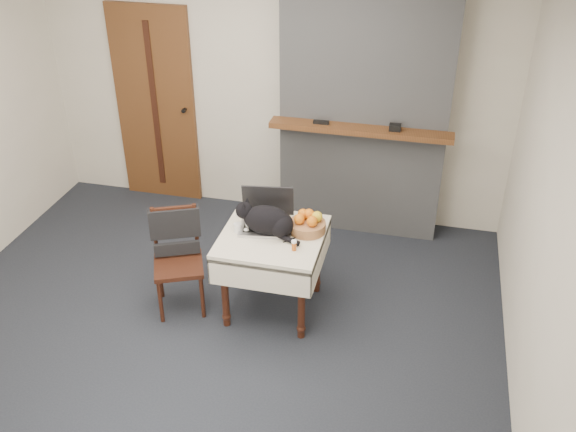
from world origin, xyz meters
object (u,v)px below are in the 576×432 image
object	(u,v)px
door	(156,106)
cream_jar	(238,228)
fruit_basket	(308,224)
cat	(268,221)
pill_bottle	(294,245)
side_table	(272,247)
laptop	(267,216)
chair	(177,245)

from	to	relation	value
door	cream_jar	bearing A→B (deg)	-50.07
door	fruit_basket	distance (m)	2.39
door	cat	xyz separation A→B (m)	(1.59, -1.58, -0.19)
cream_jar	pill_bottle	xyz separation A→B (m)	(0.48, -0.15, 0.01)
cream_jar	cat	bearing A→B (deg)	8.03
side_table	cream_jar	bearing A→B (deg)	-175.34
side_table	cat	distance (m)	0.23
door	side_table	world-z (taller)	door
laptop	chair	distance (m)	0.75
door	chair	bearing A→B (deg)	-62.93
laptop	pill_bottle	distance (m)	0.42
side_table	pill_bottle	xyz separation A→B (m)	(0.21, -0.17, 0.16)
pill_bottle	fruit_basket	size ratio (longest dim) A/B	0.29
cat	laptop	bearing A→B (deg)	114.14
fruit_basket	chair	distance (m)	1.05
chair	pill_bottle	bearing A→B (deg)	-28.28
chair	side_table	bearing A→B (deg)	-17.03
door	cream_jar	size ratio (longest dim) A/B	27.68
door	laptop	bearing A→B (deg)	-43.48
side_table	door	bearing A→B (deg)	135.45
door	fruit_basket	bearing A→B (deg)	-38.26
side_table	fruit_basket	world-z (taller)	fruit_basket
door	laptop	world-z (taller)	door
cat	cream_jar	distance (m)	0.25
door	laptop	size ratio (longest dim) A/B	4.43
cream_jar	side_table	bearing A→B (deg)	4.66
door	cream_jar	world-z (taller)	door
side_table	laptop	bearing A→B (deg)	120.54
door	pill_bottle	xyz separation A→B (m)	(1.83, -1.76, -0.26)
laptop	pill_bottle	size ratio (longest dim) A/B	5.53
cat	cream_jar	bearing A→B (deg)	-168.59
pill_bottle	cat	bearing A→B (deg)	143.68
cat	chair	size ratio (longest dim) A/B	0.63
laptop	chair	size ratio (longest dim) A/B	0.53
side_table	fruit_basket	xyz separation A→B (m)	(0.25, 0.12, 0.18)
cream_jar	fruit_basket	bearing A→B (deg)	15.24
laptop	fruit_basket	size ratio (longest dim) A/B	1.60
cat	pill_bottle	size ratio (longest dim) A/B	6.62
pill_bottle	side_table	bearing A→B (deg)	141.55
pill_bottle	laptop	bearing A→B (deg)	133.93
door	fruit_basket	xyz separation A→B (m)	(1.87, -1.47, -0.24)
cream_jar	fruit_basket	size ratio (longest dim) A/B	0.26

